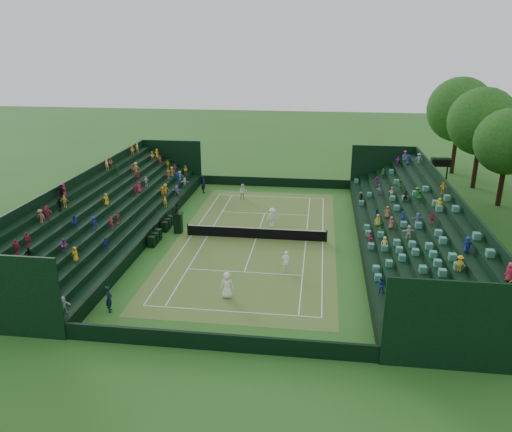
% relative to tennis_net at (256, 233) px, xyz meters
% --- Properties ---
extents(ground, '(160.00, 160.00, 0.00)m').
position_rel_tennis_net_xyz_m(ground, '(0.00, 0.00, -0.53)').
color(ground, '#2A5A1C').
rests_on(ground, ground).
extents(court_surface, '(12.97, 26.77, 0.01)m').
position_rel_tennis_net_xyz_m(court_surface, '(0.00, 0.00, -0.52)').
color(court_surface, '#2E7025').
rests_on(court_surface, ground).
extents(perimeter_wall_north, '(17.17, 0.20, 1.00)m').
position_rel_tennis_net_xyz_m(perimeter_wall_north, '(0.00, 15.88, -0.03)').
color(perimeter_wall_north, black).
rests_on(perimeter_wall_north, ground).
extents(perimeter_wall_south, '(17.17, 0.20, 1.00)m').
position_rel_tennis_net_xyz_m(perimeter_wall_south, '(0.00, -15.88, -0.03)').
color(perimeter_wall_south, black).
rests_on(perimeter_wall_south, ground).
extents(perimeter_wall_east, '(0.20, 31.77, 1.00)m').
position_rel_tennis_net_xyz_m(perimeter_wall_east, '(8.48, 0.00, -0.03)').
color(perimeter_wall_east, black).
rests_on(perimeter_wall_east, ground).
extents(perimeter_wall_west, '(0.20, 31.77, 1.00)m').
position_rel_tennis_net_xyz_m(perimeter_wall_west, '(-8.48, 0.00, -0.03)').
color(perimeter_wall_west, black).
rests_on(perimeter_wall_west, ground).
extents(north_grandstand, '(6.60, 32.00, 4.90)m').
position_rel_tennis_net_xyz_m(north_grandstand, '(12.66, 0.00, 1.02)').
color(north_grandstand, black).
rests_on(north_grandstand, ground).
extents(south_grandstand, '(6.60, 32.00, 4.90)m').
position_rel_tennis_net_xyz_m(south_grandstand, '(-12.66, 0.00, 1.02)').
color(south_grandstand, black).
rests_on(south_grandstand, ground).
extents(tennis_net, '(11.67, 0.10, 1.06)m').
position_rel_tennis_net_xyz_m(tennis_net, '(0.00, 0.00, 0.00)').
color(tennis_net, black).
rests_on(tennis_net, ground).
extents(scoreboard_tower, '(2.00, 1.00, 3.70)m').
position_rel_tennis_net_xyz_m(scoreboard_tower, '(17.75, 16.00, 2.62)').
color(scoreboard_tower, black).
rests_on(scoreboard_tower, ground).
extents(umpire_chair, '(0.84, 0.84, 2.63)m').
position_rel_tennis_net_xyz_m(umpire_chair, '(-6.77, 0.55, 0.60)').
color(umpire_chair, black).
rests_on(umpire_chair, ground).
extents(courtside_chairs, '(0.58, 5.55, 1.27)m').
position_rel_tennis_net_xyz_m(courtside_chairs, '(-8.01, -0.26, -0.05)').
color(courtside_chairs, black).
rests_on(courtside_chairs, ground).
extents(player_near_west, '(0.90, 0.63, 1.75)m').
position_rel_tennis_net_xyz_m(player_near_west, '(-0.52, -10.15, 0.35)').
color(player_near_west, white).
rests_on(player_near_west, ground).
extents(player_near_east, '(0.65, 0.49, 1.60)m').
position_rel_tennis_net_xyz_m(player_near_east, '(2.91, -5.90, 0.27)').
color(player_near_east, white).
rests_on(player_near_east, ground).
extents(player_far_west, '(0.93, 0.80, 1.64)m').
position_rel_tennis_net_xyz_m(player_far_west, '(-2.74, 10.62, 0.30)').
color(player_far_west, white).
rests_on(player_far_west, ground).
extents(player_far_east, '(1.27, 1.09, 1.70)m').
position_rel_tennis_net_xyz_m(player_far_east, '(1.03, 3.14, 0.32)').
color(player_far_east, white).
rests_on(player_far_east, ground).
extents(line_judge_north, '(0.61, 0.80, 1.96)m').
position_rel_tennis_net_xyz_m(line_judge_north, '(-7.31, 12.37, 0.45)').
color(line_judge_north, black).
rests_on(line_judge_north, ground).
extents(line_judge_south, '(0.61, 0.72, 1.68)m').
position_rel_tennis_net_xyz_m(line_judge_south, '(-7.25, -12.76, 0.32)').
color(line_judge_south, black).
rests_on(line_judge_south, ground).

